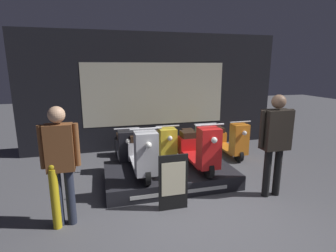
% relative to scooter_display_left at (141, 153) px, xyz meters
% --- Properties ---
extents(ground_plane, '(30.00, 30.00, 0.00)m').
position_rel_scooter_display_left_xyz_m(ground_plane, '(0.80, -1.40, -0.68)').
color(ground_plane, '#4C4C51').
extents(shop_wall_back, '(7.18, 0.09, 3.20)m').
position_rel_scooter_display_left_xyz_m(shop_wall_back, '(0.80, 2.42, 0.92)').
color(shop_wall_back, black).
rests_on(shop_wall_back, ground_plane).
extents(display_platform, '(2.56, 1.51, 0.28)m').
position_rel_scooter_display_left_xyz_m(display_platform, '(0.58, 0.06, -0.54)').
color(display_platform, black).
rests_on(display_platform, ground_plane).
extents(scooter_display_left, '(0.54, 1.66, 1.02)m').
position_rel_scooter_display_left_xyz_m(scooter_display_left, '(0.00, 0.00, 0.00)').
color(scooter_display_left, black).
rests_on(scooter_display_left, display_platform).
extents(scooter_display_right, '(0.54, 1.66, 1.02)m').
position_rel_scooter_display_left_xyz_m(scooter_display_right, '(1.15, 0.00, 0.00)').
color(scooter_display_right, black).
rests_on(scooter_display_right, display_platform).
extents(scooter_backrow_0, '(0.54, 1.66, 1.02)m').
position_rel_scooter_display_left_xyz_m(scooter_backrow_0, '(-0.19, 1.29, -0.28)').
color(scooter_backrow_0, black).
rests_on(scooter_backrow_0, ground_plane).
extents(scooter_backrow_1, '(0.54, 1.66, 1.02)m').
position_rel_scooter_display_left_xyz_m(scooter_backrow_1, '(0.71, 1.29, -0.28)').
color(scooter_backrow_1, black).
rests_on(scooter_backrow_1, ground_plane).
extents(scooter_backrow_2, '(0.54, 1.66, 1.02)m').
position_rel_scooter_display_left_xyz_m(scooter_backrow_2, '(1.62, 1.29, -0.28)').
color(scooter_backrow_2, black).
rests_on(scooter_backrow_2, ground_plane).
extents(scooter_backrow_3, '(0.54, 1.66, 1.02)m').
position_rel_scooter_display_left_xyz_m(scooter_backrow_3, '(2.52, 1.29, -0.28)').
color(scooter_backrow_3, black).
rests_on(scooter_backrow_3, ground_plane).
extents(person_left_browsing, '(0.54, 0.23, 1.77)m').
position_rel_scooter_display_left_xyz_m(person_left_browsing, '(-1.30, -0.97, 0.35)').
color(person_left_browsing, '#232838').
rests_on(person_left_browsing, ground_plane).
extents(person_right_browsing, '(0.64, 0.27, 1.84)m').
position_rel_scooter_display_left_xyz_m(person_right_browsing, '(2.20, -0.97, 0.43)').
color(person_right_browsing, black).
rests_on(person_right_browsing, ground_plane).
extents(price_sign_board, '(0.48, 0.04, 0.94)m').
position_rel_scooter_display_left_xyz_m(price_sign_board, '(0.36, -0.98, -0.20)').
color(price_sign_board, black).
rests_on(price_sign_board, ground_plane).
extents(street_bollard, '(0.12, 0.12, 1.00)m').
position_rel_scooter_display_left_xyz_m(street_bollard, '(-1.41, -1.04, -0.18)').
color(street_bollard, gold).
rests_on(street_bollard, ground_plane).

